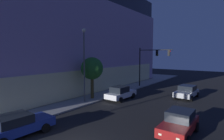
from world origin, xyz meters
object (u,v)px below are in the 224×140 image
object	(u,v)px
car_blue	(17,125)
car_silver	(187,92)
modern_building	(42,40)
car_red	(179,123)
street_lamp_sidewalk	(84,56)
car_white	(121,93)
sidewalk_tree	(92,69)
traffic_light_far_corner	(151,59)

from	to	relation	value
car_blue	car_silver	distance (m)	19.26
modern_building	car_blue	bearing A→B (deg)	-126.76
modern_building	car_red	size ratio (longest dim) A/B	8.63
street_lamp_sidewalk	car_silver	world-z (taller)	street_lamp_sidewalk
car_white	car_silver	distance (m)	8.51
street_lamp_sidewalk	sidewalk_tree	bearing A→B (deg)	14.01
sidewalk_tree	car_silver	distance (m)	12.34
modern_building	sidewalk_tree	distance (m)	18.08
modern_building	traffic_light_far_corner	distance (m)	21.08
car_blue	car_silver	bearing A→B (deg)	-19.28
sidewalk_tree	car_blue	xyz separation A→B (m)	(-10.43, -2.77, -2.99)
car_silver	modern_building	bearing A→B (deg)	97.50
car_blue	car_silver	world-z (taller)	car_silver
modern_building	traffic_light_far_corner	bearing A→B (deg)	-70.03
street_lamp_sidewalk	car_red	bearing A→B (deg)	-99.89
modern_building	car_white	size ratio (longest dim) A/B	8.04
car_blue	street_lamp_sidewalk	bearing A→B (deg)	15.02
street_lamp_sidewalk	car_silver	xyz separation A→B (m)	(9.50, -8.69, -4.49)
street_lamp_sidewalk	car_white	distance (m)	6.32
traffic_light_far_corner	sidewalk_tree	size ratio (longest dim) A/B	1.29
traffic_light_far_corner	car_red	bearing A→B (deg)	-149.48
street_lamp_sidewalk	car_white	xyz separation A→B (m)	(3.78, -2.39, -4.47)
sidewalk_tree	car_red	bearing A→B (deg)	-107.75
traffic_light_far_corner	car_silver	size ratio (longest dim) A/B	1.46
traffic_light_far_corner	sidewalk_tree	xyz separation A→B (m)	(-11.41, 2.57, -1.01)
street_lamp_sidewalk	car_red	world-z (taller)	street_lamp_sidewalk
traffic_light_far_corner	street_lamp_sidewalk	bearing A→B (deg)	170.81
car_red	car_silver	size ratio (longest dim) A/B	0.95
street_lamp_sidewalk	car_white	bearing A→B (deg)	-32.34
street_lamp_sidewalk	car_blue	world-z (taller)	street_lamp_sidewalk
car_white	car_silver	xyz separation A→B (m)	(5.72, -6.30, -0.02)
car_blue	sidewalk_tree	bearing A→B (deg)	14.85
sidewalk_tree	car_red	world-z (taller)	sidewalk_tree
traffic_light_far_corner	car_white	world-z (taller)	traffic_light_far_corner
car_blue	car_red	bearing A→B (deg)	-52.12
modern_building	car_blue	distance (m)	25.75
traffic_light_far_corner	car_blue	xyz separation A→B (m)	(-21.84, -0.20, -4.01)
street_lamp_sidewalk	car_red	xyz separation A→B (m)	(-1.92, -11.02, -4.47)
car_blue	car_white	bearing A→B (deg)	-0.28
sidewalk_tree	car_white	distance (m)	4.57
modern_building	car_blue	xyz separation A→B (m)	(-14.74, -19.73, -7.51)
car_silver	car_white	bearing A→B (deg)	132.26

